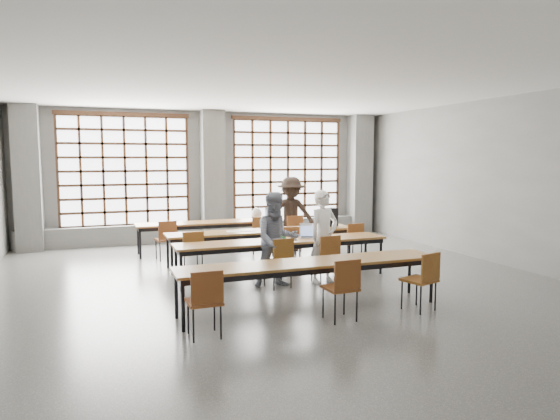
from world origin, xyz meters
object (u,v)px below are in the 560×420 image
Objects in this scene: desk_row_b at (262,233)px; green_box at (279,237)px; chair_near_left at (205,297)px; student_female at (277,240)px; chair_mid_centre at (290,243)px; chair_mid_left at (192,249)px; desk_row_a at (222,224)px; desk_row_c at (283,243)px; chair_front_left at (280,258)px; student_back at (291,214)px; laptop_front at (309,234)px; plastic_bag at (257,214)px; chair_back_right at (293,229)px; chair_near_mid at (343,283)px; chair_mid_right at (352,239)px; laptop_back at (273,216)px; chair_back_left at (166,236)px; mouse at (330,236)px; chair_near_right at (424,275)px; chair_front_right at (327,254)px; chair_back_mid at (261,231)px; phone at (294,240)px; student_male at (324,237)px; backpack at (330,217)px; red_pouch at (204,298)px.

desk_row_b is 16.00× the size of green_box.
chair_near_left is 0.53× the size of student_female.
chair_mid_left is at bearing -179.99° from chair_mid_centre.
desk_row_a is 3.10m from desk_row_c.
student_back is at bearing 65.31° from chair_front_left.
student_female is at bearing -88.19° from desk_row_a.
plastic_bag reaches higher than laptop_front.
desk_row_a is 3.71m from chair_front_left.
student_back is (3.17, 5.15, 0.36)m from chair_near_left.
chair_near_mid is (-1.27, -5.02, 0.00)m from chair_back_right.
desk_row_b is 4.55× the size of chair_mid_right.
chair_mid_left is 0.53× the size of student_female.
desk_row_c is at bearing 52.29° from chair_near_left.
laptop_back is 1.29× the size of plastic_bag.
chair_back_left is (-1.84, 1.12, -0.13)m from desk_row_b.
chair_back_left is 8.98× the size of mouse.
desk_row_a is at bearing 109.38° from chair_mid_centre.
desk_row_a is 4.55× the size of chair_near_right.
chair_front_right is 3.52× the size of green_box.
phone is (-0.19, -2.55, 0.20)m from chair_back_mid.
desk_row_c is 2.42× the size of student_female.
chair_front_right is at bearing 107.96° from chair_near_right.
laptop_front is at bearing -154.85° from chair_mid_right.
desk_row_b is 2.42× the size of student_female.
chair_back_right is (1.15, 1.12, -0.13)m from desk_row_b.
student_male is (2.16, -1.20, 0.30)m from chair_mid_left.
desk_row_b is 30.77× the size of phone.
chair_front_right is 0.53× the size of student_female.
phone is at bearing -152.39° from laptop_front.
chair_back_mid is at bearing 84.85° from chair_near_mid.
chair_back_mid is 3.09m from chair_front_right.
laptop_front is at bearing 2.34° from green_box.
chair_near_mid is at bearing -96.12° from phone.
backpack is (0.40, 3.95, 0.39)m from chair_near_right.
red_pouch is at bearing -127.01° from green_box.
student_back is 7.14× the size of green_box.
student_female is (-0.33, -1.83, 0.16)m from desk_row_b.
backpack is (1.72, 3.95, 0.39)m from chair_near_mid.
chair_near_left is at bearing -92.12° from chair_back_left.
backpack is at bearing 44.75° from student_male.
chair_near_mid is at bearing -95.15° from chair_back_mid.
chair_mid_right reaches higher than mouse.
desk_row_a is 2.24× the size of student_back.
chair_front_right is at bearing 70.45° from chair_near_mid.
student_male reaches higher than mouse.
red_pouch is (-3.17, -4.94, -0.04)m from chair_back_right.
chair_back_right is 2.75m from phone.
laptop_back is at bearing 75.36° from student_female.
student_female is (1.69, 2.07, 0.29)m from chair_near_left.
desk_row_a is 1.72m from chair_back_right.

